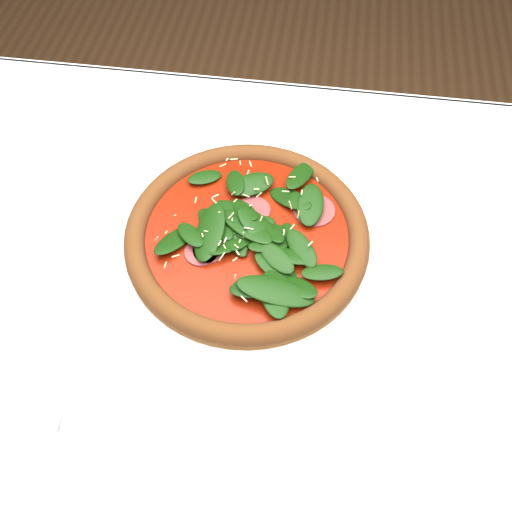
# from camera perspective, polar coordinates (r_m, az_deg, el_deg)

# --- Properties ---
(ground) EXTENTS (6.00, 6.00, 0.00)m
(ground) POSITION_cam_1_polar(r_m,az_deg,el_deg) (1.46, 0.97, -18.07)
(ground) COLOR brown
(ground) RESTS_ON ground
(dining_table) EXTENTS (1.21, 0.81, 0.75)m
(dining_table) POSITION_cam_1_polar(r_m,az_deg,el_deg) (0.86, 1.57, -5.65)
(dining_table) COLOR silver
(dining_table) RESTS_ON ground
(plate) EXTENTS (0.39, 0.39, 0.02)m
(plate) POSITION_cam_1_polar(r_m,az_deg,el_deg) (0.79, -0.89, 1.34)
(plate) COLOR white
(plate) RESTS_ON dining_table
(pizza) EXTENTS (0.43, 0.43, 0.04)m
(pizza) POSITION_cam_1_polar(r_m,az_deg,el_deg) (0.78, -0.91, 2.30)
(pizza) COLOR #9F5C26
(pizza) RESTS_ON plate
(napkin) EXTENTS (0.16, 0.08, 0.01)m
(napkin) POSITION_cam_1_polar(r_m,az_deg,el_deg) (0.70, -21.08, -20.26)
(napkin) COLOR silver
(napkin) RESTS_ON dining_table
(fork) EXTENTS (0.03, 0.18, 0.00)m
(fork) POSITION_cam_1_polar(r_m,az_deg,el_deg) (0.70, -20.47, -17.55)
(fork) COLOR silver
(fork) RESTS_ON napkin
(saucer_far) EXTENTS (0.13, 0.13, 0.01)m
(saucer_far) POSITION_cam_1_polar(r_m,az_deg,el_deg) (0.94, 22.03, 7.47)
(saucer_far) COLOR white
(saucer_far) RESTS_ON dining_table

